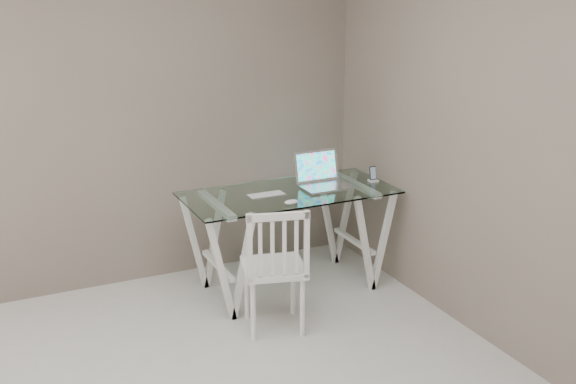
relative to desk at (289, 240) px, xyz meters
name	(u,v)px	position (x,y,z in m)	size (l,w,h in m)	color
room	(177,110)	(-1.26, -1.59, 1.33)	(4.50, 4.52, 2.71)	#B4B2AD
desk	(289,240)	(0.00, 0.00, 0.00)	(1.50, 0.70, 0.75)	silver
chair	(275,264)	(-0.36, -0.56, 0.09)	(0.48, 0.48, 0.86)	white
laptop	(321,178)	(0.28, 0.04, 0.42)	(0.35, 0.30, 0.24)	silver
keyboard	(266,195)	(-0.18, -0.01, 0.37)	(0.27, 0.12, 0.01)	silver
mouse	(291,202)	(-0.11, -0.26, 0.38)	(0.10, 0.06, 0.03)	white
phone_dock	(373,177)	(0.68, -0.03, 0.39)	(0.06, 0.06, 0.11)	white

